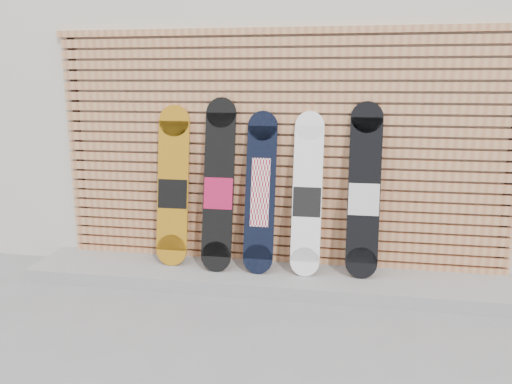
% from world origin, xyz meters
% --- Properties ---
extents(ground, '(80.00, 80.00, 0.00)m').
position_xyz_m(ground, '(0.00, 0.00, 0.00)').
color(ground, gray).
rests_on(ground, ground).
extents(building, '(12.00, 5.00, 3.60)m').
position_xyz_m(building, '(0.50, 3.50, 1.80)').
color(building, beige).
rests_on(building, ground).
extents(concrete_step, '(4.60, 0.70, 0.12)m').
position_xyz_m(concrete_step, '(-0.15, 0.68, 0.06)').
color(concrete_step, gray).
rests_on(concrete_step, ground).
extents(slat_wall, '(4.26, 0.08, 2.29)m').
position_xyz_m(slat_wall, '(-0.15, 0.97, 1.21)').
color(slat_wall, '#BF7B4F').
rests_on(slat_wall, ground).
extents(snowboard_0, '(0.30, 0.29, 1.50)m').
position_xyz_m(snowboard_0, '(-1.14, 0.80, 0.86)').
color(snowboard_0, '#AB7012').
rests_on(snowboard_0, concrete_step).
extents(snowboard_1, '(0.28, 0.37, 1.57)m').
position_xyz_m(snowboard_1, '(-0.68, 0.76, 0.89)').
color(snowboard_1, black).
rests_on(snowboard_1, concrete_step).
extents(snowboard_2, '(0.27, 0.36, 1.45)m').
position_xyz_m(snowboard_2, '(-0.30, 0.77, 0.84)').
color(snowboard_2, black).
rests_on(snowboard_2, concrete_step).
extents(snowboard_3, '(0.26, 0.33, 1.46)m').
position_xyz_m(snowboard_3, '(0.13, 0.78, 0.83)').
color(snowboard_3, white).
rests_on(snowboard_3, concrete_step).
extents(snowboard_4, '(0.28, 0.30, 1.55)m').
position_xyz_m(snowboard_4, '(0.63, 0.79, 0.88)').
color(snowboard_4, black).
rests_on(snowboard_4, concrete_step).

